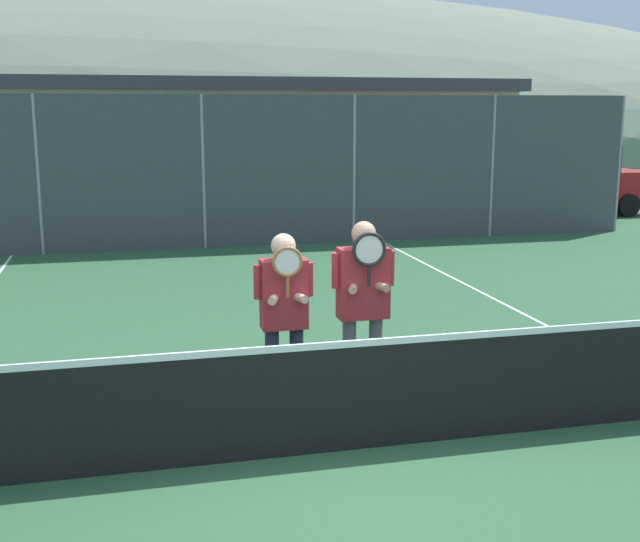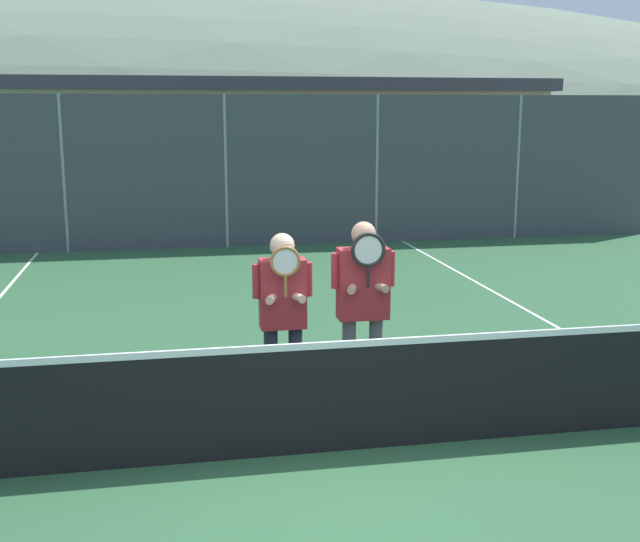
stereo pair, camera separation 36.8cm
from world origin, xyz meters
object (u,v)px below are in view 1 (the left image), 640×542
car_left_of_center (170,190)px  car_right_of_center (559,179)px  car_center (374,183)px  player_leftmost (284,307)px  player_center_left (363,295)px

car_left_of_center → car_right_of_center: car_right_of_center is taller
car_center → car_left_of_center: bearing=-176.7°
player_leftmost → car_right_of_center: 15.82m
player_leftmost → car_left_of_center: bearing=91.5°
car_right_of_center → car_left_of_center: bearing=-179.0°
car_left_of_center → car_center: (5.10, 0.29, 0.02)m
car_right_of_center → car_center: bearing=178.7°
player_leftmost → car_center: car_center is taller
car_center → car_right_of_center: 5.15m
car_right_of_center → player_center_left: bearing=-126.8°
car_center → car_right_of_center: (5.15, -0.12, 0.00)m
player_leftmost → car_right_of_center: car_right_of_center is taller
player_leftmost → car_center: 13.32m
player_center_left → car_left_of_center: car_left_of_center is taller
player_leftmost → car_center: size_ratio=0.40×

